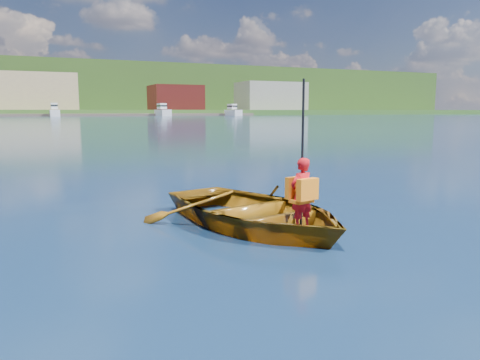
% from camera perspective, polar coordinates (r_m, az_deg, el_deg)
% --- Properties ---
extents(ground, '(600.00, 600.00, 0.00)m').
position_cam_1_polar(ground, '(8.18, 2.11, -4.10)').
color(ground, '#0D263B').
rests_on(ground, ground).
extents(rowboat, '(3.40, 4.19, 0.76)m').
position_cam_1_polar(rowboat, '(7.27, 1.63, -3.83)').
color(rowboat, brown).
rests_on(rowboat, ground).
extents(child_paddler, '(0.42, 0.41, 2.12)m').
position_cam_1_polar(child_paddler, '(6.62, 7.51, -1.53)').
color(child_paddler, red).
rests_on(child_paddler, ground).
extents(shoreline, '(400.00, 140.00, 22.00)m').
position_cam_1_polar(shoreline, '(243.98, -23.01, 9.82)').
color(shoreline, '#3F5D25').
rests_on(shoreline, ground).
extents(dock, '(160.04, 6.25, 0.80)m').
position_cam_1_polar(dock, '(155.39, -26.51, 7.09)').
color(dock, brown).
rests_on(dock, ground).
extents(waterfront_buildings, '(202.00, 16.00, 14.00)m').
position_cam_1_polar(waterfront_buildings, '(172.35, -25.27, 9.66)').
color(waterfront_buildings, maroon).
rests_on(waterfront_buildings, ground).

